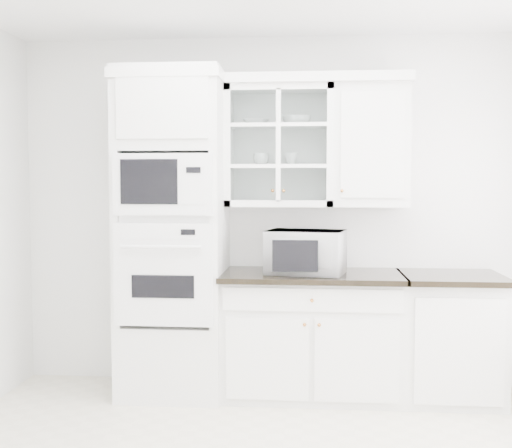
# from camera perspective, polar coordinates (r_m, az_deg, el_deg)

# --- Properties ---
(room_shell) EXTENTS (4.00, 3.50, 2.70)m
(room_shell) POSITION_cam_1_polar(r_m,az_deg,el_deg) (3.70, 0.71, 6.80)
(room_shell) COLOR white
(room_shell) RESTS_ON ground
(oven_column) EXTENTS (0.76, 0.68, 2.40)m
(oven_column) POSITION_cam_1_polar(r_m,az_deg,el_deg) (4.80, -7.37, -0.87)
(oven_column) COLOR white
(oven_column) RESTS_ON ground
(base_cabinet_run) EXTENTS (1.32, 0.67, 0.92)m
(base_cabinet_run) POSITION_cam_1_polar(r_m,az_deg,el_deg) (4.83, 4.98, -9.68)
(base_cabinet_run) COLOR white
(base_cabinet_run) RESTS_ON ground
(extra_base_cabinet) EXTENTS (0.72, 0.67, 0.92)m
(extra_base_cabinet) POSITION_cam_1_polar(r_m,az_deg,el_deg) (4.93, 16.84, -9.54)
(extra_base_cabinet) COLOR white
(extra_base_cabinet) RESTS_ON ground
(upper_cabinet_glass) EXTENTS (0.80, 0.33, 0.90)m
(upper_cabinet_glass) POSITION_cam_1_polar(r_m,az_deg,el_deg) (4.85, 2.10, 6.90)
(upper_cabinet_glass) COLOR white
(upper_cabinet_glass) RESTS_ON room_shell
(upper_cabinet_solid) EXTENTS (0.55, 0.33, 0.90)m
(upper_cabinet_solid) POSITION_cam_1_polar(r_m,az_deg,el_deg) (4.86, 10.13, 6.84)
(upper_cabinet_solid) COLOR white
(upper_cabinet_solid) RESTS_ON room_shell
(crown_molding) EXTENTS (2.14, 0.38, 0.07)m
(crown_molding) POSITION_cam_1_polar(r_m,az_deg,el_deg) (4.88, 0.84, 12.61)
(crown_molding) COLOR white
(crown_molding) RESTS_ON room_shell
(countertop_microwave) EXTENTS (0.62, 0.55, 0.31)m
(countertop_microwave) POSITION_cam_1_polar(r_m,az_deg,el_deg) (4.67, 4.48, -2.48)
(countertop_microwave) COLOR white
(countertop_microwave) RESTS_ON base_cabinet_run
(bowl_a) EXTENTS (0.21, 0.21, 0.05)m
(bowl_a) POSITION_cam_1_polar(r_m,az_deg,el_deg) (4.89, 0.00, 9.03)
(bowl_a) COLOR white
(bowl_a) RESTS_ON upper_cabinet_glass
(bowl_b) EXTENTS (0.22, 0.22, 0.07)m
(bowl_b) POSITION_cam_1_polar(r_m,az_deg,el_deg) (4.87, 3.64, 9.16)
(bowl_b) COLOR white
(bowl_b) RESTS_ON upper_cabinet_glass
(cup_a) EXTENTS (0.14, 0.14, 0.09)m
(cup_a) POSITION_cam_1_polar(r_m,az_deg,el_deg) (4.86, 0.46, 5.77)
(cup_a) COLOR white
(cup_a) RESTS_ON upper_cabinet_glass
(cup_b) EXTENTS (0.11, 0.11, 0.09)m
(cup_b) POSITION_cam_1_polar(r_m,az_deg,el_deg) (4.85, 3.17, 5.80)
(cup_b) COLOR white
(cup_b) RESTS_ON upper_cabinet_glass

